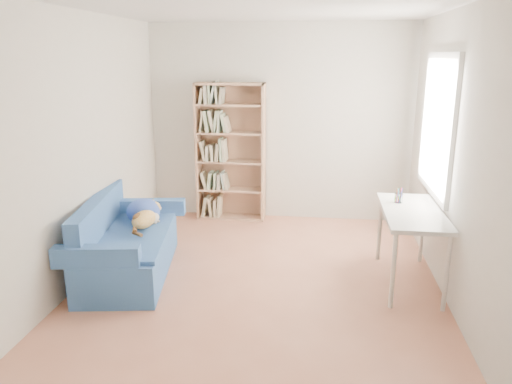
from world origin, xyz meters
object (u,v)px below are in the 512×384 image
Objects in this scene: sofa at (127,244)px; bookshelf at (231,158)px; pen_cup at (399,197)px; desk at (412,218)px.

bookshelf reaches higher than sofa.
pen_cup is at bearing -1.38° from sofa.
bookshelf is at bearing 59.51° from sofa.
pen_cup is at bearing 112.09° from desk.
sofa is at bearing -111.39° from bookshelf.
sofa is 2.86m from desk.
bookshelf reaches higher than pen_cup.
desk is 7.71× the size of pen_cup.
desk is at bearing -67.91° from pen_cup.
bookshelf is 11.77× the size of pen_cup.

